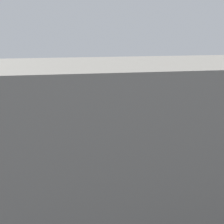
{
  "coord_description": "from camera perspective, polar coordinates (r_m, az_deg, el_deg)",
  "views": [
    {
      "loc": [
        3.7,
        14.66,
        5.69
      ],
      "look_at": [
        1.64,
        0.73,
        0.9
      ],
      "focal_mm": 40.0,
      "sensor_mm": 36.0,
      "label": 1
    }
  ],
  "objects": [
    {
      "name": "sign_post",
      "position": [
        11.35,
        -8.29,
        -2.65
      ],
      "size": [
        0.07,
        0.44,
        2.4
      ],
      "color": "#4C4C51",
      "rests_on": "ground"
    },
    {
      "name": "building_block",
      "position": [
        6.55,
        12.0,
        -10.96
      ],
      "size": [
        10.12,
        2.4,
        4.97
      ],
      "primitive_type": "cube",
      "color": "gray",
      "rests_on": "ground"
    },
    {
      "name": "metal_railing",
      "position": [
        11.91,
        18.07,
        -6.9
      ],
      "size": [
        8.3,
        0.04,
        1.05
      ],
      "color": "#B7BABF",
      "rests_on": "ground"
    },
    {
      "name": "ground_plane",
      "position": [
        16.15,
        5.38,
        -1.92
      ],
      "size": [
        60.0,
        60.0,
        0.0
      ],
      "primitive_type": "plane",
      "color": "black"
    },
    {
      "name": "kerb_strip",
      "position": [
        12.46,
        9.95,
        -8.59
      ],
      "size": [
        24.0,
        3.2,
        0.04
      ],
      "primitive_type": "cube",
      "color": "slate",
      "rests_on": "ground"
    },
    {
      "name": "fire_hydrant",
      "position": [
        13.36,
        -6.31,
        -4.66
      ],
      "size": [
        0.42,
        0.31,
        0.8
      ],
      "color": "red",
      "rests_on": "ground"
    },
    {
      "name": "moving_hatchback",
      "position": [
        16.42,
        5.14,
        2.22
      ],
      "size": [
        4.24,
        2.86,
        2.06
      ],
      "color": "yellow",
      "rests_on": "ground"
    },
    {
      "name": "pedestrian",
      "position": [
        12.98,
        -9.96,
        -2.89
      ],
      "size": [
        0.31,
        0.56,
        1.62
      ],
      "color": "#1E8C4C",
      "rests_on": "ground"
    }
  ]
}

